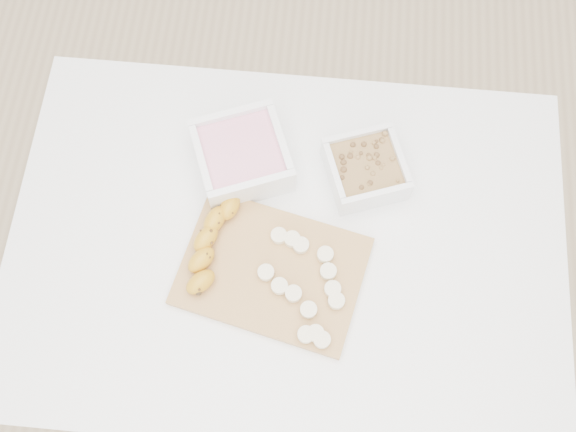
# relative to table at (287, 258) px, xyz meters

# --- Properties ---
(ground) EXTENTS (3.50, 3.50, 0.00)m
(ground) POSITION_rel_table_xyz_m (0.00, 0.00, -0.65)
(ground) COLOR #C6AD89
(ground) RESTS_ON ground
(table) EXTENTS (1.00, 0.70, 0.75)m
(table) POSITION_rel_table_xyz_m (0.00, 0.00, 0.00)
(table) COLOR white
(table) RESTS_ON ground
(bowl_yogurt) EXTENTS (0.21, 0.21, 0.07)m
(bowl_yogurt) POSITION_rel_table_xyz_m (-0.09, 0.15, 0.13)
(bowl_yogurt) COLOR white
(bowl_yogurt) RESTS_ON table
(bowl_granola) EXTENTS (0.17, 0.17, 0.06)m
(bowl_granola) POSITION_rel_table_xyz_m (0.13, 0.14, 0.13)
(bowl_granola) COLOR white
(bowl_granola) RESTS_ON table
(cutting_board) EXTENTS (0.35, 0.29, 0.01)m
(cutting_board) POSITION_rel_table_xyz_m (-0.02, -0.06, 0.10)
(cutting_board) COLOR #B68144
(cutting_board) RESTS_ON table
(banana) EXTENTS (0.13, 0.20, 0.03)m
(banana) POSITION_rel_table_xyz_m (-0.13, -0.02, 0.13)
(banana) COLOR #C88A19
(banana) RESTS_ON cutting_board
(banana_slices) EXTENTS (0.15, 0.20, 0.02)m
(banana_slices) POSITION_rel_table_xyz_m (0.04, -0.08, 0.12)
(banana_slices) COLOR #F8E9C0
(banana_slices) RESTS_ON cutting_board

